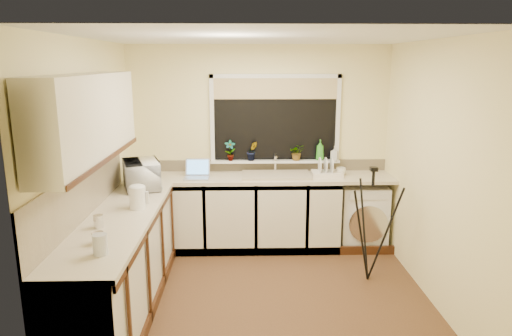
% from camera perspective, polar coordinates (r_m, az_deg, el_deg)
% --- Properties ---
extents(floor, '(3.20, 3.20, 0.00)m').
position_cam_1_polar(floor, '(4.76, 0.92, -15.13)').
color(floor, brown).
rests_on(floor, ground).
extents(ceiling, '(3.20, 3.20, 0.00)m').
position_cam_1_polar(ceiling, '(4.21, 1.05, 15.77)').
color(ceiling, white).
rests_on(ceiling, ground).
extents(wall_back, '(3.20, 0.00, 3.20)m').
position_cam_1_polar(wall_back, '(5.79, 0.35, 2.83)').
color(wall_back, '#FEEFA9').
rests_on(wall_back, ground).
extents(wall_front, '(3.20, 0.00, 3.20)m').
position_cam_1_polar(wall_front, '(2.89, 2.24, -7.66)').
color(wall_front, '#FEEFA9').
rests_on(wall_front, ground).
extents(wall_left, '(0.00, 3.00, 3.00)m').
position_cam_1_polar(wall_left, '(4.55, -19.60, -0.74)').
color(wall_left, '#FEEFA9').
rests_on(wall_left, ground).
extents(wall_right, '(0.00, 3.00, 3.00)m').
position_cam_1_polar(wall_right, '(4.67, 20.98, -0.50)').
color(wall_right, '#FEEFA9').
rests_on(wall_right, ground).
extents(base_cabinet_back, '(2.55, 0.60, 0.86)m').
position_cam_1_polar(base_cabinet_back, '(5.70, -2.84, -5.62)').
color(base_cabinet_back, silver).
rests_on(base_cabinet_back, floor).
extents(base_cabinet_left, '(0.54, 2.40, 0.86)m').
position_cam_1_polar(base_cabinet_left, '(4.44, -16.25, -11.67)').
color(base_cabinet_left, silver).
rests_on(base_cabinet_left, floor).
extents(worktop_back, '(3.20, 0.60, 0.04)m').
position_cam_1_polar(worktop_back, '(5.57, 0.45, -1.21)').
color(worktop_back, beige).
rests_on(worktop_back, base_cabinet_back).
extents(worktop_left, '(0.60, 2.40, 0.04)m').
position_cam_1_polar(worktop_left, '(4.28, -16.63, -6.17)').
color(worktop_left, beige).
rests_on(worktop_left, base_cabinet_left).
extents(upper_cabinet, '(0.28, 1.90, 0.70)m').
position_cam_1_polar(upper_cabinet, '(3.98, -19.99, 5.79)').
color(upper_cabinet, silver).
rests_on(upper_cabinet, wall_left).
extents(splashback_left, '(0.02, 2.40, 0.45)m').
position_cam_1_polar(splashback_left, '(4.29, -20.56, -2.98)').
color(splashback_left, beige).
rests_on(splashback_left, wall_left).
extents(splashback_back, '(3.20, 0.02, 0.14)m').
position_cam_1_polar(splashback_back, '(5.83, 0.35, 0.34)').
color(splashback_back, beige).
rests_on(splashback_back, wall_back).
extents(window_glass, '(1.50, 0.02, 1.00)m').
position_cam_1_polar(window_glass, '(5.74, 2.37, 6.01)').
color(window_glass, black).
rests_on(window_glass, wall_back).
extents(window_blind, '(1.50, 0.02, 0.25)m').
position_cam_1_polar(window_blind, '(5.68, 2.42, 9.73)').
color(window_blind, tan).
rests_on(window_blind, wall_back).
extents(windowsill, '(1.60, 0.14, 0.03)m').
position_cam_1_polar(windowsill, '(5.77, 2.36, 0.86)').
color(windowsill, white).
rests_on(windowsill, wall_back).
extents(sink, '(0.82, 0.46, 0.03)m').
position_cam_1_polar(sink, '(5.57, 2.50, -0.86)').
color(sink, tan).
rests_on(sink, worktop_back).
extents(faucet, '(0.03, 0.03, 0.24)m').
position_cam_1_polar(faucet, '(5.73, 2.39, 0.61)').
color(faucet, silver).
rests_on(faucet, worktop_back).
extents(washing_machine, '(0.57, 0.55, 0.78)m').
position_cam_1_polar(washing_machine, '(5.92, 12.95, -5.63)').
color(washing_machine, white).
rests_on(washing_machine, floor).
extents(laptop, '(0.30, 0.29, 0.21)m').
position_cam_1_polar(laptop, '(5.54, -7.26, -0.59)').
color(laptop, '#A2A2A9').
rests_on(laptop, worktop_back).
extents(kettle, '(0.16, 0.16, 0.20)m').
position_cam_1_polar(kettle, '(4.47, -14.38, -3.57)').
color(kettle, white).
rests_on(kettle, worktop_left).
extents(dish_rack, '(0.36, 0.28, 0.05)m').
position_cam_1_polar(dish_rack, '(5.63, 8.73, -0.72)').
color(dish_rack, white).
rests_on(dish_rack, worktop_back).
extents(tripod, '(0.77, 0.77, 1.22)m').
position_cam_1_polar(tripod, '(4.94, 13.93, -6.79)').
color(tripod, black).
rests_on(tripod, floor).
extents(glass_jug, '(0.10, 0.10, 0.15)m').
position_cam_1_polar(glass_jug, '(3.51, -18.65, -8.92)').
color(glass_jug, silver).
rests_on(glass_jug, worktop_left).
extents(steel_jar, '(0.08, 0.08, 0.11)m').
position_cam_1_polar(steel_jar, '(4.06, -18.83, -6.25)').
color(steel_jar, silver).
rests_on(steel_jar, worktop_left).
extents(microwave, '(0.52, 0.62, 0.30)m').
position_cam_1_polar(microwave, '(5.17, -13.85, -0.79)').
color(microwave, white).
rests_on(microwave, worktop_left).
extents(plant_a, '(0.14, 0.10, 0.25)m').
position_cam_1_polar(plant_a, '(5.70, -3.21, 2.16)').
color(plant_a, '#999999').
rests_on(plant_a, windowsill).
extents(plant_b, '(0.16, 0.14, 0.24)m').
position_cam_1_polar(plant_b, '(5.70, -0.49, 2.10)').
color(plant_b, '#999999').
rests_on(plant_b, windowsill).
extents(plant_d, '(0.18, 0.16, 0.20)m').
position_cam_1_polar(plant_d, '(5.74, 5.06, 1.93)').
color(plant_d, '#999999').
rests_on(plant_d, windowsill).
extents(soap_bottle_green, '(0.11, 0.11, 0.26)m').
position_cam_1_polar(soap_bottle_green, '(5.78, 7.89, 2.22)').
color(soap_bottle_green, green).
rests_on(soap_bottle_green, windowsill).
extents(soap_bottle_clear, '(0.11, 0.11, 0.18)m').
position_cam_1_polar(soap_bottle_clear, '(5.81, 9.64, 1.81)').
color(soap_bottle_clear, '#999999').
rests_on(soap_bottle_clear, windowsill).
extents(cup_back, '(0.16, 0.16, 0.10)m').
position_cam_1_polar(cup_back, '(5.70, 10.41, -0.41)').
color(cup_back, white).
rests_on(cup_back, worktop_back).
extents(cup_left, '(0.11, 0.11, 0.09)m').
position_cam_1_polar(cup_left, '(3.73, -18.87, -8.12)').
color(cup_left, beige).
rests_on(cup_left, worktop_left).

